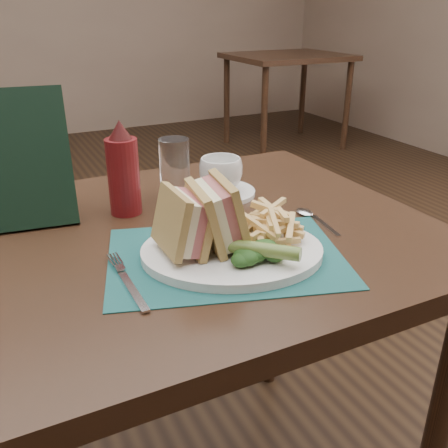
# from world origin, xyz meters

# --- Properties ---
(floor) EXTENTS (7.00, 7.00, 0.00)m
(floor) POSITION_xyz_m (0.00, 0.00, 0.00)
(floor) COLOR black
(floor) RESTS_ON ground
(wall_back) EXTENTS (6.00, 0.00, 6.00)m
(wall_back) POSITION_xyz_m (0.00, 3.50, 0.00)
(wall_back) COLOR gray
(wall_back) RESTS_ON ground
(table_main) EXTENTS (0.90, 0.75, 0.75)m
(table_main) POSITION_xyz_m (0.00, -0.50, 0.38)
(table_main) COLOR black
(table_main) RESTS_ON ground
(table_bg_right) EXTENTS (0.90, 0.75, 0.75)m
(table_bg_right) POSITION_xyz_m (2.01, 2.25, 0.38)
(table_bg_right) COLOR black
(table_bg_right) RESTS_ON ground
(placemat) EXTENTS (0.45, 0.37, 0.00)m
(placemat) POSITION_xyz_m (0.01, -0.63, 0.75)
(placemat) COLOR #184D4C
(placemat) RESTS_ON table_main
(plate) EXTENTS (0.37, 0.33, 0.01)m
(plate) POSITION_xyz_m (0.02, -0.63, 0.76)
(plate) COLOR white
(plate) RESTS_ON placemat
(sandwich_half_a) EXTENTS (0.08, 0.11, 0.11)m
(sandwich_half_a) POSITION_xyz_m (-0.08, -0.61, 0.82)
(sandwich_half_a) COLOR tan
(sandwich_half_a) RESTS_ON plate
(sandwich_half_b) EXTENTS (0.09, 0.13, 0.12)m
(sandwich_half_b) POSITION_xyz_m (-0.02, -0.61, 0.82)
(sandwich_half_b) COLOR tan
(sandwich_half_b) RESTS_ON plate
(kale_garnish) EXTENTS (0.11, 0.08, 0.03)m
(kale_garnish) POSITION_xyz_m (0.03, -0.69, 0.78)
(kale_garnish) COLOR #193A15
(kale_garnish) RESTS_ON plate
(pickle_spear) EXTENTS (0.10, 0.10, 0.03)m
(pickle_spear) POSITION_xyz_m (0.04, -0.70, 0.79)
(pickle_spear) COLOR #526E29
(pickle_spear) RESTS_ON plate
(fries_pile) EXTENTS (0.18, 0.20, 0.05)m
(fries_pile) POSITION_xyz_m (0.10, -0.62, 0.79)
(fries_pile) COLOR tan
(fries_pile) RESTS_ON plate
(fork) EXTENTS (0.04, 0.17, 0.01)m
(fork) POSITION_xyz_m (-0.16, -0.64, 0.76)
(fork) COLOR silver
(fork) RESTS_ON placemat
(spoon) EXTENTS (0.06, 0.15, 0.01)m
(spoon) POSITION_xyz_m (0.23, -0.58, 0.76)
(spoon) COLOR silver
(spoon) RESTS_ON table_main
(saucer) EXTENTS (0.17, 0.17, 0.01)m
(saucer) POSITION_xyz_m (0.13, -0.36, 0.76)
(saucer) COLOR white
(saucer) RESTS_ON table_main
(coffee_cup) EXTENTS (0.13, 0.13, 0.07)m
(coffee_cup) POSITION_xyz_m (0.13, -0.36, 0.80)
(coffee_cup) COLOR white
(coffee_cup) RESTS_ON saucer
(drinking_glass) EXTENTS (0.07, 0.07, 0.13)m
(drinking_glass) POSITION_xyz_m (0.04, -0.34, 0.81)
(drinking_glass) COLOR white
(drinking_glass) RESTS_ON table_main
(ketchup_bottle) EXTENTS (0.06, 0.06, 0.19)m
(ketchup_bottle) POSITION_xyz_m (-0.08, -0.37, 0.84)
(ketchup_bottle) COLOR #5B0F12
(ketchup_bottle) RESTS_ON table_main
(check_presenter) EXTENTS (0.17, 0.11, 0.25)m
(check_presenter) POSITION_xyz_m (-0.25, -0.34, 0.87)
(check_presenter) COLOR black
(check_presenter) RESTS_ON table_main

